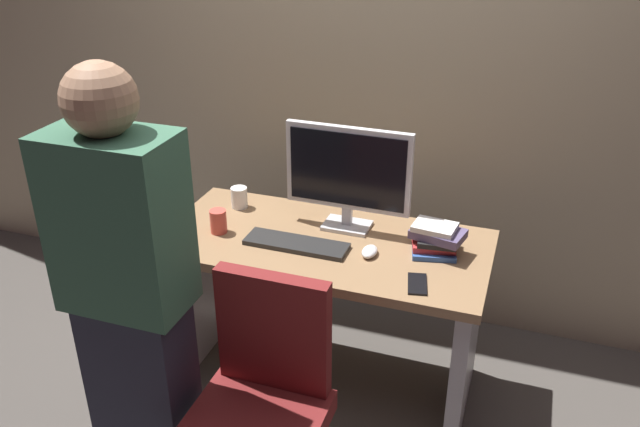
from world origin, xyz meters
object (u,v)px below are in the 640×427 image
object	(u,v)px
keyboard	(296,244)
cup_near_keyboard	(218,221)
desk	(324,287)
office_chair	(261,423)
cup_by_monitor	(239,198)
cell_phone	(417,284)
person_at_desk	(131,304)
mouse	(370,251)
book_stack	(436,239)
monitor	(348,173)

from	to	relation	value
keyboard	cup_near_keyboard	bearing A→B (deg)	179.32
desk	office_chair	distance (m)	0.76
cup_by_monitor	cell_phone	world-z (taller)	cup_by_monitor
office_chair	person_at_desk	distance (m)	0.60
keyboard	cell_phone	distance (m)	0.54
desk	keyboard	size ratio (longest dim) A/B	3.19
person_at_desk	keyboard	distance (m)	0.78
mouse	cup_near_keyboard	size ratio (longest dim) A/B	0.98
cup_near_keyboard	desk	bearing A→B (deg)	9.46
cup_by_monitor	book_stack	world-z (taller)	book_stack
person_at_desk	book_stack	xyz separation A→B (m)	(0.85, 0.84, -0.04)
monitor	cup_by_monitor	size ratio (longest dim) A/B	5.57
office_chair	cup_by_monitor	bearing A→B (deg)	118.26
monitor	keyboard	world-z (taller)	monitor
keyboard	cell_phone	world-z (taller)	keyboard
desk	cup_near_keyboard	distance (m)	0.53
mouse	cell_phone	distance (m)	0.27
cup_near_keyboard	book_stack	distance (m)	0.91
office_chair	mouse	size ratio (longest dim) A/B	9.40
book_stack	cell_phone	size ratio (longest dim) A/B	1.59
person_at_desk	cup_near_keyboard	xyz separation A→B (m)	(-0.05, 0.71, -0.05)
keyboard	book_stack	size ratio (longest dim) A/B	1.87
cell_phone	monitor	bearing A→B (deg)	125.27
office_chair	cup_by_monitor	distance (m)	1.11
desk	book_stack	size ratio (longest dim) A/B	5.97
book_stack	person_at_desk	bearing A→B (deg)	-135.37
monitor	cup_near_keyboard	xyz separation A→B (m)	(-0.50, -0.22, -0.21)
office_chair	mouse	world-z (taller)	office_chair
person_at_desk	cup_by_monitor	world-z (taller)	person_at_desk
cup_near_keyboard	mouse	bearing A→B (deg)	1.74
book_stack	cup_near_keyboard	bearing A→B (deg)	-171.81
mouse	book_stack	bearing A→B (deg)	24.36
keyboard	cell_phone	xyz separation A→B (m)	(0.53, -0.13, -0.01)
monitor	book_stack	bearing A→B (deg)	-12.57
desk	office_chair	size ratio (longest dim) A/B	1.46
office_chair	keyboard	world-z (taller)	office_chair
person_at_desk	cell_phone	distance (m)	1.02
cell_phone	office_chair	bearing A→B (deg)	-138.56
office_chair	person_at_desk	xyz separation A→B (m)	(-0.43, -0.03, 0.41)
office_chair	person_at_desk	world-z (taller)	person_at_desk
cup_near_keyboard	cell_phone	bearing A→B (deg)	-8.59
keyboard	monitor	bearing A→B (deg)	57.13
office_chair	cell_phone	distance (m)	0.75
desk	book_stack	xyz separation A→B (m)	(0.45, 0.06, 0.29)
desk	monitor	bearing A→B (deg)	68.80
mouse	cup_by_monitor	distance (m)	0.72
monitor	cell_phone	bearing A→B (deg)	-42.78
keyboard	cell_phone	bearing A→B (deg)	-13.11
person_at_desk	cell_phone	bearing A→B (deg)	34.71
desk	monitor	size ratio (longest dim) A/B	2.54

